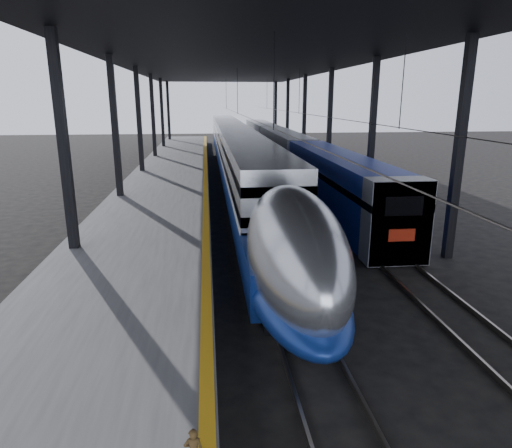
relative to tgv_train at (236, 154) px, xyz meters
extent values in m
plane|color=black|center=(-2.00, -27.87, -1.94)|extent=(160.00, 160.00, 0.00)
cube|color=#4C4C4F|center=(-5.50, -7.87, -1.44)|extent=(6.00, 80.00, 1.00)
cube|color=gold|center=(-2.70, -7.87, -0.94)|extent=(0.30, 80.00, 0.01)
cube|color=slate|center=(-0.72, -7.87, -1.86)|extent=(0.08, 80.00, 0.16)
cube|color=slate|center=(0.72, -7.87, -1.86)|extent=(0.08, 80.00, 0.16)
cube|color=slate|center=(4.28, -7.87, -1.86)|extent=(0.08, 80.00, 0.16)
cube|color=slate|center=(5.72, -7.87, -1.86)|extent=(0.08, 80.00, 0.16)
cube|color=black|center=(-7.80, -22.87, 2.56)|extent=(0.35, 0.35, 9.00)
cube|color=black|center=(7.60, -22.87, 2.56)|extent=(0.35, 0.35, 9.00)
cube|color=black|center=(-7.80, -12.87, 2.56)|extent=(0.35, 0.35, 9.00)
cube|color=black|center=(7.60, -12.87, 2.56)|extent=(0.35, 0.35, 9.00)
cube|color=black|center=(-7.80, -2.87, 2.56)|extent=(0.35, 0.35, 9.00)
cube|color=black|center=(7.60, -2.87, 2.56)|extent=(0.35, 0.35, 9.00)
cube|color=black|center=(-7.80, 7.13, 2.56)|extent=(0.35, 0.35, 9.00)
cube|color=black|center=(7.60, 7.13, 2.56)|extent=(0.35, 0.35, 9.00)
cube|color=black|center=(-7.80, 17.13, 2.56)|extent=(0.35, 0.35, 9.00)
cube|color=black|center=(7.60, 17.13, 2.56)|extent=(0.35, 0.35, 9.00)
cube|color=black|center=(-7.80, 27.13, 2.56)|extent=(0.35, 0.35, 9.00)
cube|color=black|center=(7.60, 27.13, 2.56)|extent=(0.35, 0.35, 9.00)
cube|color=black|center=(-0.10, -7.87, 7.31)|extent=(18.00, 75.00, 0.45)
cylinder|color=slate|center=(0.00, -7.87, 3.56)|extent=(0.03, 74.00, 0.03)
cylinder|color=slate|center=(5.00, -7.87, 3.56)|extent=(0.03, 74.00, 0.03)
cube|color=#ABAEB2|center=(0.00, 4.02, 0.28)|extent=(2.80, 57.00, 3.87)
cube|color=navy|center=(0.00, 2.52, -0.93)|extent=(2.88, 62.00, 1.50)
cube|color=silver|center=(0.00, 4.02, -0.16)|extent=(2.90, 57.00, 0.10)
cube|color=black|center=(0.00, 4.02, 1.39)|extent=(2.84, 57.00, 0.41)
cube|color=black|center=(0.00, 4.02, 0.28)|extent=(2.84, 57.00, 0.41)
ellipsoid|color=#ABAEB2|center=(0.00, -27.48, 0.13)|extent=(2.80, 8.40, 3.87)
ellipsoid|color=navy|center=(0.00, -27.48, -0.98)|extent=(2.88, 8.40, 1.64)
ellipsoid|color=black|center=(0.00, -30.08, 0.91)|extent=(1.45, 2.20, 0.87)
cube|color=black|center=(0.00, -27.48, -1.74)|extent=(2.13, 2.60, 0.40)
cube|color=black|center=(0.00, -5.48, -1.74)|extent=(2.13, 2.60, 0.40)
cube|color=navy|center=(5.00, -14.93, -0.14)|extent=(2.53, 18.00, 3.43)
cube|color=gray|center=(5.00, -23.33, -0.14)|extent=(2.58, 1.20, 3.48)
cube|color=black|center=(5.00, -23.95, 0.63)|extent=(1.54, 0.06, 0.77)
cube|color=#A81F0C|center=(5.00, -23.95, -0.54)|extent=(1.08, 0.06, 0.50)
cube|color=gray|center=(5.00, 4.07, -0.14)|extent=(2.53, 18.00, 3.43)
cube|color=gray|center=(5.00, 23.07, -0.14)|extent=(2.53, 18.00, 3.43)
cube|color=black|center=(5.00, -20.93, -1.76)|extent=(1.99, 2.40, 0.36)
cube|color=black|center=(5.00, 1.07, -1.76)|extent=(1.99, 2.40, 0.36)
camera|label=1|loc=(-2.57, -40.46, 4.64)|focal=32.00mm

